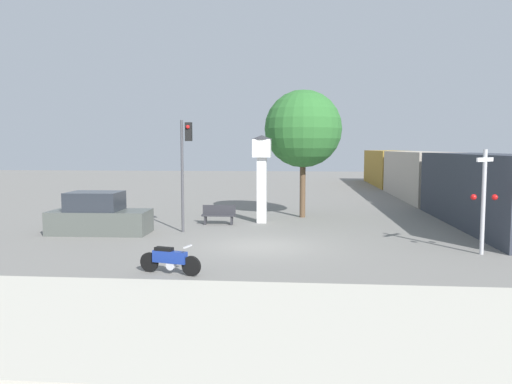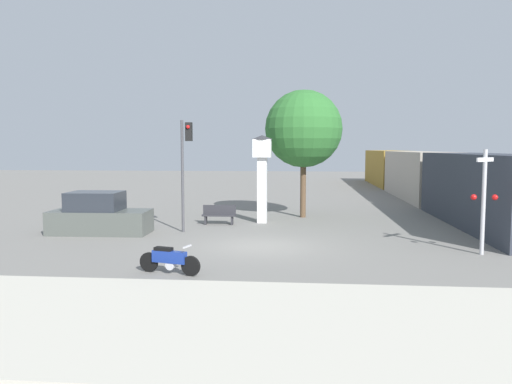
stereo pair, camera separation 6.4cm
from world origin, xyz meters
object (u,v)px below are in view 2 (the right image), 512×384
Objects in this scene: freight_train at (419,175)px; bench at (219,214)px; motorcycle at (169,260)px; clock_tower at (262,165)px; parked_car at (99,216)px; street_tree at (304,129)px; traffic_light at (185,156)px; railroad_crossing_signal at (484,197)px.

bench is (-12.44, -13.70, -1.21)m from freight_train.
motorcycle is 26.29m from freight_train.
parked_car is at bearing -150.89° from clock_tower.
parked_car is at bearing -147.65° from bench.
street_tree is 1.58× the size of parked_car.
motorcycle is 9.49m from bench.
clock_tower is 0.88× the size of traffic_light.
freight_train is 10.88× the size of railroad_crossing_signal.
freight_train is 8.11× the size of traffic_light.
bench is (1.08, 2.29, -2.82)m from traffic_light.
motorcycle is at bearing -89.32° from bench.
freight_train is 18.54m from bench.
motorcycle is 0.29× the size of street_tree.
clock_tower is 10.57m from railroad_crossing_signal.
freight_train is at bearing 42.59° from parked_car.
street_tree is at bearing 35.42° from bench.
clock_tower reaches higher than railroad_crossing_signal.
traffic_light is 1.34× the size of railroad_crossing_signal.
traffic_light is (-1.19, 7.20, 2.89)m from motorcycle.
parked_car is at bearing -146.21° from street_tree.
street_tree reaches higher than traffic_light.
motorcycle is 0.05× the size of freight_train.
parked_car is at bearing 142.00° from motorcycle.
freight_train is at bearing 51.13° from clock_tower.
traffic_light reaches higher than bench.
freight_train is at bearing 77.37° from motorcycle.
bench is (-0.11, 9.49, 0.07)m from motorcycle.
railroad_crossing_signal is (10.06, 3.58, 1.56)m from motorcycle.
bench is 0.38× the size of parked_car.
railroad_crossing_signal is 15.22m from parked_car.
traffic_light is (-3.09, -3.05, 0.47)m from clock_tower.
bench is at bearing -144.58° from street_tree.
street_tree reaches higher than railroad_crossing_signal.
motorcycle is at bearing -118.01° from freight_train.
traffic_light is at bearing -135.42° from clock_tower.
clock_tower is 0.64× the size of street_tree.
railroad_crossing_signal is (8.15, -6.67, -0.86)m from clock_tower.
street_tree is (2.01, 2.10, 1.81)m from clock_tower.
street_tree is 4.19× the size of bench.
railroad_crossing_signal is at bearing -12.69° from parked_car.
street_tree reaches higher than clock_tower.
street_tree reaches higher than motorcycle.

